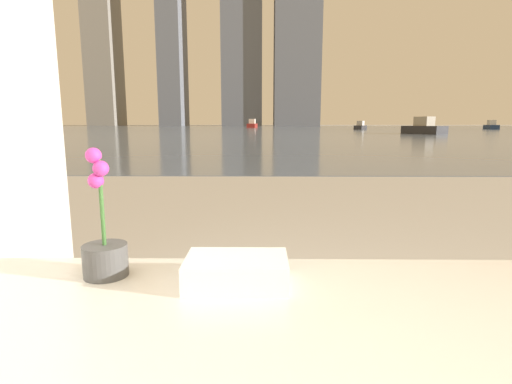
# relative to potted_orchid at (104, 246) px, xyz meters

# --- Properties ---
(potted_orchid) EXTENTS (0.13, 0.13, 0.39)m
(potted_orchid) POSITION_rel_potted_orchid_xyz_m (0.00, 0.00, 0.00)
(potted_orchid) COLOR #4C4C4C
(potted_orchid) RESTS_ON bathtub
(towel_stack) EXTENTS (0.29, 0.19, 0.08)m
(towel_stack) POSITION_rel_potted_orchid_xyz_m (0.40, -0.06, -0.05)
(towel_stack) COLOR white
(towel_stack) RESTS_ON bathtub
(harbor_water) EXTENTS (180.00, 110.00, 0.01)m
(harbor_water) POSITION_rel_potted_orchid_xyz_m (0.44, 61.03, -0.60)
(harbor_water) COLOR slate
(harbor_water) RESTS_ON ground_plane
(harbor_boat_2) EXTENTS (1.89, 4.30, 1.56)m
(harbor_boat_2) POSITION_rel_potted_orchid_xyz_m (-1.22, 71.51, -0.04)
(harbor_boat_2) COLOR maroon
(harbor_boat_2) RESTS_ON harbor_water
(harbor_boat_3) EXTENTS (2.37, 3.23, 1.16)m
(harbor_boat_3) POSITION_rel_potted_orchid_xyz_m (13.91, 53.93, -0.19)
(harbor_boat_3) COLOR #2D2D33
(harbor_boat_3) RESTS_ON harbor_water
(harbor_boat_4) EXTENTS (2.80, 4.00, 1.43)m
(harbor_boat_4) POSITION_rel_potted_orchid_xyz_m (13.98, 32.67, -0.09)
(harbor_boat_4) COLOR #2D2D33
(harbor_boat_4) RESTS_ON harbor_water
(harbor_boat_5) EXTENTS (1.90, 3.57, 1.27)m
(harbor_boat_5) POSITION_rel_potted_orchid_xyz_m (32.91, 56.34, -0.14)
(harbor_boat_5) COLOR navy
(harbor_boat_5) RESTS_ON harbor_water
(skyline_tower_0) EXTENTS (7.88, 10.78, 38.56)m
(skyline_tower_0) POSITION_rel_potted_orchid_xyz_m (-44.72, 117.03, 18.68)
(skyline_tower_0) COLOR gray
(skyline_tower_0) RESTS_ON ground_plane
(skyline_tower_2) EXTENTS (11.41, 7.86, 54.09)m
(skyline_tower_2) POSITION_rel_potted_orchid_xyz_m (-5.16, 117.03, 26.44)
(skyline_tower_2) COLOR slate
(skyline_tower_2) RESTS_ON ground_plane
(skyline_tower_3) EXTENTS (12.71, 12.25, 64.20)m
(skyline_tower_3) POSITION_rel_potted_orchid_xyz_m (10.35, 117.03, 31.50)
(skyline_tower_3) COLOR slate
(skyline_tower_3) RESTS_ON ground_plane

